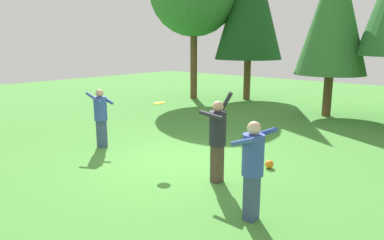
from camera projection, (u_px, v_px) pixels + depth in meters
name	position (u px, v px, depth m)	size (l,w,h in m)	color
ground_plane	(178.00, 161.00, 8.53)	(40.00, 40.00, 0.00)	#478C38
person_thrower	(218.00, 134.00, 7.02)	(0.58, 0.52, 1.84)	#4C382D
person_catcher	(101.00, 113.00, 9.45)	(0.59, 0.54, 1.58)	#38476B
person_bystander	(253.00, 163.00, 5.49)	(0.67, 0.63, 1.61)	#38476B
frisbee	(159.00, 103.00, 8.22)	(0.35, 0.35, 0.05)	yellow
ball_orange	(269.00, 164.00, 7.99)	(0.19, 0.19, 0.19)	orange
tree_center	(334.00, 11.00, 12.96)	(2.61, 2.61, 6.23)	brown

